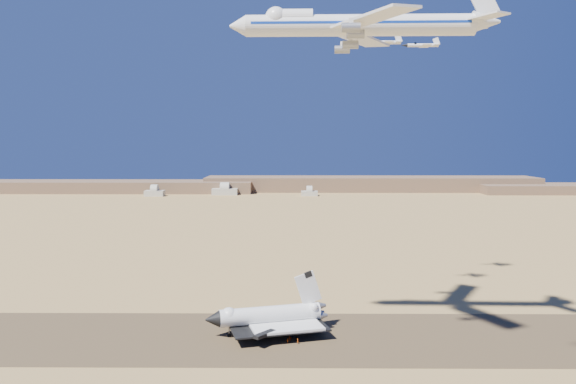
{
  "coord_description": "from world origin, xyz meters",
  "views": [
    {
      "loc": [
        20.25,
        -177.46,
        63.65
      ],
      "look_at": [
        18.76,
        8.0,
        46.79
      ],
      "focal_mm": 35.0,
      "sensor_mm": 36.0,
      "label": 1
    }
  ],
  "objects_px": {
    "shuttle": "(269,317)",
    "chase_jet_e": "(384,42)",
    "crew_c": "(290,338)",
    "carrier_747": "(352,25)",
    "crew_b": "(288,341)",
    "crew_a": "(298,341)",
    "chase_jet_f": "(422,45)"
  },
  "relations": [
    {
      "from": "carrier_747",
      "to": "crew_a",
      "type": "bearing_deg",
      "value": 172.42
    },
    {
      "from": "crew_b",
      "to": "crew_a",
      "type": "bearing_deg",
      "value": -120.74
    },
    {
      "from": "crew_a",
      "to": "chase_jet_e",
      "type": "height_order",
      "value": "chase_jet_e"
    },
    {
      "from": "shuttle",
      "to": "crew_b",
      "type": "distance_m",
      "value": 12.41
    },
    {
      "from": "crew_a",
      "to": "crew_b",
      "type": "xyz_separation_m",
      "value": [
        -3.15,
        0.64,
        -0.06
      ]
    },
    {
      "from": "crew_a",
      "to": "carrier_747",
      "type": "bearing_deg",
      "value": -93.17
    },
    {
      "from": "crew_c",
      "to": "chase_jet_e",
      "type": "distance_m",
      "value": 112.91
    },
    {
      "from": "crew_a",
      "to": "crew_b",
      "type": "relative_size",
      "value": 1.07
    },
    {
      "from": "shuttle",
      "to": "carrier_747",
      "type": "height_order",
      "value": "carrier_747"
    },
    {
      "from": "carrier_747",
      "to": "chase_jet_e",
      "type": "bearing_deg",
      "value": 70.94
    },
    {
      "from": "crew_a",
      "to": "chase_jet_e",
      "type": "relative_size",
      "value": 0.11
    },
    {
      "from": "carrier_747",
      "to": "chase_jet_f",
      "type": "relative_size",
      "value": 4.95
    },
    {
      "from": "crew_a",
      "to": "chase_jet_e",
      "type": "distance_m",
      "value": 113.12
    },
    {
      "from": "crew_b",
      "to": "chase_jet_e",
      "type": "relative_size",
      "value": 0.1
    },
    {
      "from": "chase_jet_f",
      "to": "crew_b",
      "type": "bearing_deg",
      "value": -128.64
    },
    {
      "from": "crew_b",
      "to": "crew_c",
      "type": "distance_m",
      "value": 1.96
    },
    {
      "from": "crew_b",
      "to": "crew_c",
      "type": "relative_size",
      "value": 0.9
    },
    {
      "from": "chase_jet_e",
      "to": "crew_a",
      "type": "bearing_deg",
      "value": -128.72
    },
    {
      "from": "carrier_747",
      "to": "shuttle",
      "type": "bearing_deg",
      "value": 154.48
    },
    {
      "from": "shuttle",
      "to": "chase_jet_e",
      "type": "height_order",
      "value": "chase_jet_e"
    },
    {
      "from": "crew_a",
      "to": "crew_c",
      "type": "relative_size",
      "value": 0.96
    },
    {
      "from": "crew_c",
      "to": "carrier_747",
      "type": "bearing_deg",
      "value": -171.38
    },
    {
      "from": "crew_a",
      "to": "chase_jet_f",
      "type": "height_order",
      "value": "chase_jet_f"
    },
    {
      "from": "chase_jet_e",
      "to": "crew_b",
      "type": "bearing_deg",
      "value": -131.73
    },
    {
      "from": "shuttle",
      "to": "crew_c",
      "type": "xyz_separation_m",
      "value": [
        7.04,
        -7.79,
        -4.5
      ]
    },
    {
      "from": "carrier_747",
      "to": "crew_c",
      "type": "bearing_deg",
      "value": 166.12
    },
    {
      "from": "crew_b",
      "to": "chase_jet_e",
      "type": "height_order",
      "value": "chase_jet_e"
    },
    {
      "from": "crew_b",
      "to": "chase_jet_f",
      "type": "relative_size",
      "value": 0.1
    },
    {
      "from": "crew_a",
      "to": "chase_jet_e",
      "type": "bearing_deg",
      "value": -31.46
    },
    {
      "from": "carrier_747",
      "to": "crew_b",
      "type": "relative_size",
      "value": 50.06
    },
    {
      "from": "crew_b",
      "to": "chase_jet_e",
      "type": "distance_m",
      "value": 113.87
    },
    {
      "from": "carrier_747",
      "to": "crew_c",
      "type": "distance_m",
      "value": 98.49
    }
  ]
}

